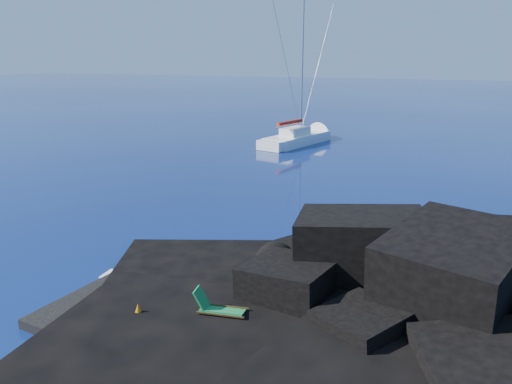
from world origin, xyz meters
TOP-DOWN VIEW (x-y plane):
  - ground at (0.00, 0.00)m, footprint 400.00×400.00m
  - headland at (13.00, 3.00)m, footprint 24.00×24.00m
  - beach at (4.50, 0.50)m, footprint 9.08×6.86m
  - surf_foam at (5.00, 5.00)m, footprint 10.00×8.00m
  - sailboat at (-2.97, 37.07)m, footprint 6.24×14.30m
  - deck_chair at (6.42, 0.67)m, footprint 1.81×1.02m
  - towel at (6.43, -0.53)m, footprint 1.98×1.00m
  - sunbather at (6.43, -0.53)m, footprint 1.73×0.49m
  - marker_cone at (3.74, -0.40)m, footprint 0.39×0.39m

SIDE VIEW (x-z plane):
  - ground at x=0.00m, z-range 0.00..0.00m
  - headland at x=13.00m, z-range -1.80..1.80m
  - beach at x=4.50m, z-range -0.35..0.35m
  - surf_foam at x=5.00m, z-range -0.03..0.03m
  - sailboat at x=-2.97m, z-range -7.34..7.34m
  - towel at x=6.43m, z-range 0.35..0.40m
  - sunbather at x=6.43m, z-range 0.40..0.63m
  - marker_cone at x=3.74m, z-range 0.35..0.93m
  - deck_chair at x=6.42m, z-range 0.35..1.52m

